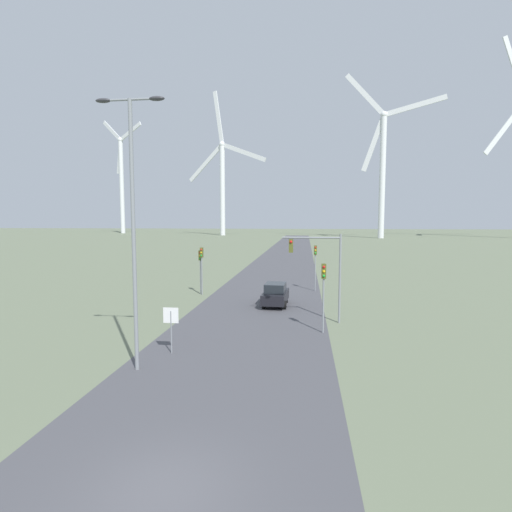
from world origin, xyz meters
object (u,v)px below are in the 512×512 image
object	(u,v)px
stop_sign_near	(171,321)
traffic_light_post_mid_right	(315,258)
streetlamp	(133,208)
traffic_light_post_near_right	(324,283)
traffic_light_post_near_left	(202,260)
wind_turbine_left	(222,177)
wind_turbine_far_left	(122,177)
wind_turbine_center	(383,162)
traffic_light_post_mid_left	(200,262)
traffic_light_mast_overhead	(320,260)
car_approaching	(275,294)

from	to	relation	value
stop_sign_near	traffic_light_post_mid_right	size ratio (longest dim) A/B	0.54
streetlamp	traffic_light_post_near_right	world-z (taller)	streetlamp
traffic_light_post_near_left	streetlamp	bearing A→B (deg)	-84.53
stop_sign_near	traffic_light_post_near_right	size ratio (longest dim) A/B	0.57
traffic_light_post_mid_right	wind_turbine_left	world-z (taller)	wind_turbine_left
wind_turbine_far_left	traffic_light_post_near_right	bearing A→B (deg)	-61.20
traffic_light_post_near_right	wind_turbine_far_left	bearing A→B (deg)	118.80
traffic_light_post_near_left	wind_turbine_far_left	distance (m)	183.33
wind_turbine_left	wind_turbine_center	world-z (taller)	wind_turbine_left
streetlamp	stop_sign_near	distance (m)	6.26
wind_turbine_far_left	streetlamp	bearing A→B (deg)	-64.40
traffic_light_post_near_left	traffic_light_post_mid_left	bearing A→B (deg)	128.83
traffic_light_mast_overhead	wind_turbine_left	distance (m)	154.53
traffic_light_post_near_left	traffic_light_post_mid_right	world-z (taller)	traffic_light_post_mid_right
stop_sign_near	traffic_light_post_mid_left	world-z (taller)	traffic_light_post_mid_left
stop_sign_near	wind_turbine_center	size ratio (longest dim) A/B	0.04
traffic_light_post_mid_right	stop_sign_near	bearing A→B (deg)	-112.09
streetlamp	wind_turbine_far_left	xyz separation A→B (m)	(-85.88, 179.24, 21.20)
traffic_light_post_mid_right	traffic_light_mast_overhead	world-z (taller)	traffic_light_mast_overhead
car_approaching	streetlamp	bearing A→B (deg)	-110.07
traffic_light_post_near_left	traffic_light_mast_overhead	world-z (taller)	traffic_light_mast_overhead
car_approaching	wind_turbine_far_left	bearing A→B (deg)	118.96
traffic_light_post_mid_right	wind_turbine_far_left	world-z (taller)	wind_turbine_far_left
stop_sign_near	wind_turbine_left	bearing A→B (deg)	100.84
traffic_light_mast_overhead	traffic_light_post_near_right	bearing A→B (deg)	-86.81
streetlamp	stop_sign_near	world-z (taller)	streetlamp
car_approaching	wind_turbine_far_left	xyz separation A→B (m)	(-91.18, 164.74, 27.70)
traffic_light_post_near_left	traffic_light_mast_overhead	size ratio (longest dim) A/B	0.73
traffic_light_post_mid_right	traffic_light_mast_overhead	xyz separation A→B (m)	(0.00, -11.89, 0.96)
stop_sign_near	car_approaching	size ratio (longest dim) A/B	0.57
car_approaching	wind_turbine_center	bearing A→B (deg)	76.10
traffic_light_post_near_right	wind_turbine_center	bearing A→B (deg)	78.30
streetlamp	wind_turbine_far_left	size ratio (longest dim) A/B	0.21
traffic_light_mast_overhead	traffic_light_post_mid_right	bearing A→B (deg)	90.02
traffic_light_post_near_right	wind_turbine_left	distance (m)	157.15
car_approaching	traffic_light_post_mid_left	bearing A→B (deg)	150.57
stop_sign_near	traffic_light_post_mid_left	bearing A→B (deg)	99.75
wind_turbine_left	car_approaching	bearing A→B (deg)	-76.57
traffic_light_post_near_left	car_approaching	size ratio (longest dim) A/B	1.04
traffic_light_post_mid_left	traffic_light_post_mid_right	size ratio (longest dim) A/B	0.92
wind_turbine_center	car_approaching	bearing A→B (deg)	-103.90
wind_turbine_far_left	wind_turbine_center	world-z (taller)	wind_turbine_center
traffic_light_post_near_right	traffic_light_mast_overhead	size ratio (longest dim) A/B	0.71
traffic_light_post_near_left	wind_turbine_left	distance (m)	144.02
traffic_light_post_near_right	wind_turbine_far_left	world-z (taller)	wind_turbine_far_left
wind_turbine_center	traffic_light_post_mid_left	bearing A→B (deg)	-107.58
streetlamp	traffic_light_post_near_left	distance (m)	18.92
traffic_light_mast_overhead	wind_turbine_far_left	size ratio (longest dim) A/B	0.10
traffic_light_post_near_right	car_approaching	size ratio (longest dim) A/B	1.01
traffic_light_post_mid_left	traffic_light_mast_overhead	size ratio (longest dim) A/B	0.68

